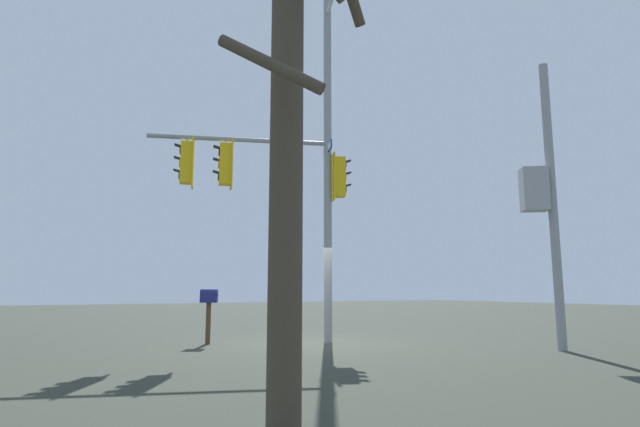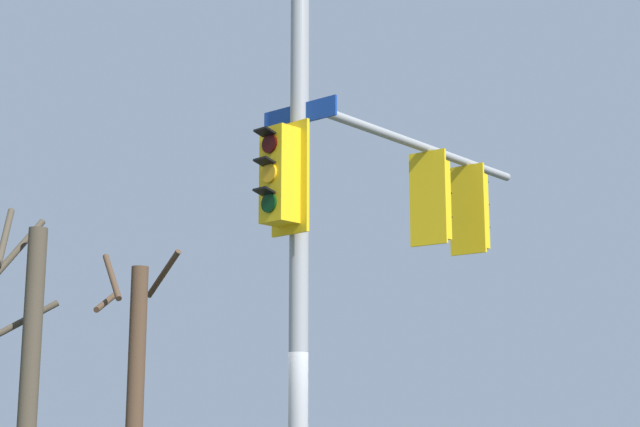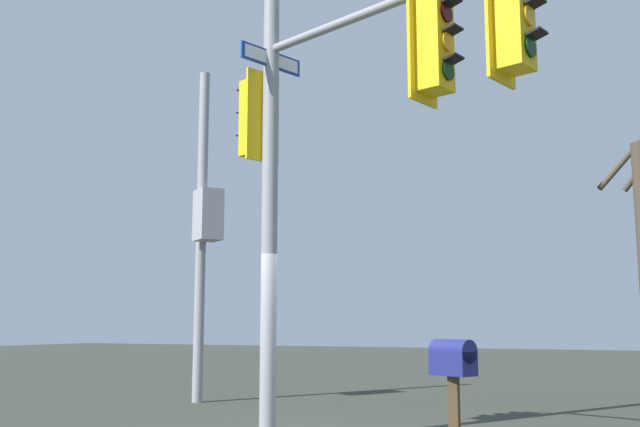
% 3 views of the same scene
% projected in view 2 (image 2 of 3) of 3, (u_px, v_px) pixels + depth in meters
% --- Properties ---
extents(main_signal_pole_assembly, '(4.70, 5.22, 9.73)m').
position_uv_depth(main_signal_pole_assembly, '(346.00, 149.00, 12.01)').
color(main_signal_pole_assembly, gray).
rests_on(main_signal_pole_assembly, ground).
extents(bare_tree_behind_pole, '(1.06, 1.68, 5.66)m').
position_uv_depth(bare_tree_behind_pole, '(29.00, 358.00, 17.38)').
color(bare_tree_behind_pole, '#433A2E').
rests_on(bare_tree_behind_pole, ground).
extents(bare_tree_across_street, '(1.88, 1.89, 5.45)m').
position_uv_depth(bare_tree_across_street, '(135.00, 369.00, 21.30)').
color(bare_tree_across_street, '#493424').
rests_on(bare_tree_across_street, ground).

